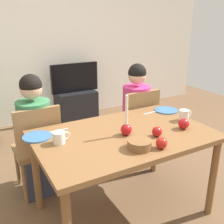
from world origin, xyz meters
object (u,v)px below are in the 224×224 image
candle_centerpiece (126,127)px  mug_right (184,115)px  apple_by_left_plate (157,132)px  tv (75,78)px  person_left_child (36,138)px  dining_table (124,143)px  apple_by_right_mug (162,143)px  apple_near_candle (184,124)px  plate_left (37,137)px  bowl_walnuts (140,144)px  person_right_child (136,118)px  chair_right (137,123)px  mug_left (59,138)px  chair_left (38,145)px  plate_right (166,110)px  tv_stand (76,105)px

candle_centerpiece → mug_right: candle_centerpiece is taller
apple_by_left_plate → tv: bearing=83.2°
person_left_child → candle_centerpiece: (0.56, -0.67, 0.25)m
dining_table → person_left_child: 0.85m
apple_by_right_mug → candle_centerpiece: bearing=107.1°
person_left_child → apple_near_candle: person_left_child is taller
tv → plate_left: 2.32m
person_left_child → tv: person_left_child is taller
person_left_child → bowl_walnuts: size_ratio=6.73×
person_left_child → mug_right: 1.37m
person_right_child → apple_by_right_mug: size_ratio=14.20×
chair_right → tv: (-0.06, 1.69, 0.20)m
chair_right → plate_left: 1.25m
dining_table → mug_right: size_ratio=10.50×
mug_left → person_right_child: bearing=27.6°
tv → candle_centerpiece: (-0.49, -2.33, 0.11)m
dining_table → chair_right: chair_right is taller
person_left_child → candle_centerpiece: size_ratio=3.59×
person_left_child → person_right_child: (1.11, 0.00, 0.00)m
chair_right → plate_left: (-1.18, -0.34, 0.24)m
mug_left → bowl_walnuts: 0.59m
chair_left → tv: 2.00m
plate_left → apple_by_right_mug: apple_by_right_mug is taller
plate_left → mug_right: bearing=-13.0°
apple_by_right_mug → mug_left: bearing=144.4°
chair_right → plate_left: bearing=-163.9°
chair_right → person_left_child: bearing=178.3°
mug_right → bowl_walnuts: mug_right is taller
person_right_child → mug_left: bearing=-152.4°
tv → apple_by_left_plate: (-0.30, -2.47, 0.08)m
chair_right → candle_centerpiece: candle_centerpiece is taller
dining_table → apple_near_candle: 0.52m
bowl_walnuts → person_left_child: bearing=119.7°
tv → candle_centerpiece: bearing=-101.9°
tv → apple_by_right_mug: bearing=-98.5°
person_right_child → bowl_walnuts: 1.10m
dining_table → apple_by_right_mug: 0.38m
apple_by_left_plate → apple_near_candle: bearing=2.2°
dining_table → person_left_child: (-0.56, 0.64, -0.10)m
plate_left → plate_right: same height
apple_by_right_mug → person_left_child: bearing=123.6°
mug_left → apple_by_left_plate: size_ratio=1.69×
tv → apple_by_right_mug: (-0.39, -2.64, 0.08)m
dining_table → tv_stand: 2.39m
chair_left → mug_right: 1.36m
person_left_child → person_right_child: same height
tv → mug_right: (0.13, -2.32, 0.09)m
plate_right → apple_near_candle: apple_near_candle is taller
plate_right → bowl_walnuts: bowl_walnuts is taller
person_left_child → apple_by_right_mug: size_ratio=14.20×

